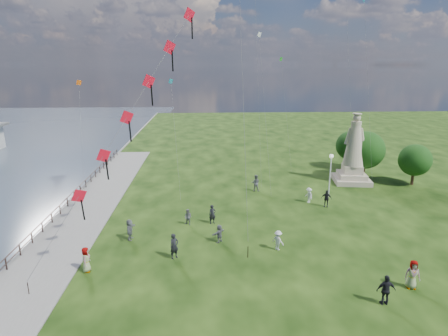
{
  "coord_description": "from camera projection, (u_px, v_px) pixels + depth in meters",
  "views": [
    {
      "loc": [
        -2.56,
        -21.72,
        13.71
      ],
      "look_at": [
        -1.0,
        8.0,
        5.5
      ],
      "focal_mm": 30.0,
      "sensor_mm": 36.0,
      "label": 1
    }
  ],
  "objects": [
    {
      "name": "person_9",
      "position": [
        326.0,
        198.0,
        37.27
      ],
      "size": [
        1.14,
        0.85,
        1.74
      ],
      "primitive_type": "imported",
      "rotation": [
        0.0,
        0.0,
        -0.37
      ],
      "color": "black",
      "rests_on": "ground"
    },
    {
      "name": "waterfront",
      "position": [
        61.0,
        229.0,
        32.59
      ],
      "size": [
        200.0,
        200.0,
        1.51
      ],
      "color": "#2D3944",
      "rests_on": "ground"
    },
    {
      "name": "person_4",
      "position": [
        412.0,
        274.0,
        23.59
      ],
      "size": [
        1.02,
        0.72,
        1.91
      ],
      "primitive_type": "imported",
      "rotation": [
        0.0,
        0.0,
        -0.17
      ],
      "color": "#595960",
      "rests_on": "ground"
    },
    {
      "name": "person_10",
      "position": [
        86.0,
        260.0,
        25.51
      ],
      "size": [
        0.55,
        0.88,
        1.79
      ],
      "primitive_type": "imported",
      "rotation": [
        0.0,
        0.0,
        1.59
      ],
      "color": "#595960",
      "rests_on": "ground"
    },
    {
      "name": "person_1",
      "position": [
        188.0,
        217.0,
        33.07
      ],
      "size": [
        0.83,
        0.73,
        1.45
      ],
      "primitive_type": "imported",
      "rotation": [
        0.0,
        0.0,
        -0.52
      ],
      "color": "#595960",
      "rests_on": "ground"
    },
    {
      "name": "lamppost",
      "position": [
        331.0,
        166.0,
        39.4
      ],
      "size": [
        0.44,
        0.44,
        4.72
      ],
      "color": "silver",
      "rests_on": "ground"
    },
    {
      "name": "tree_row",
      "position": [
        372.0,
        151.0,
        46.54
      ],
      "size": [
        9.02,
        11.23,
        5.99
      ],
      "color": "#382314",
      "rests_on": "ground"
    },
    {
      "name": "person_3",
      "position": [
        386.0,
        290.0,
        21.95
      ],
      "size": [
        1.14,
        0.62,
        1.91
      ],
      "primitive_type": "imported",
      "rotation": [
        0.0,
        0.0,
        3.1
      ],
      "color": "black",
      "rests_on": "ground"
    },
    {
      "name": "small_kites",
      "position": [
        263.0,
        56.0,
        42.34
      ],
      "size": [
        32.5,
        17.48,
        29.47
      ],
      "color": "#17768D",
      "rests_on": "ground"
    },
    {
      "name": "person_0",
      "position": [
        174.0,
        246.0,
        27.28
      ],
      "size": [
        0.83,
        0.78,
        1.91
      ],
      "primitive_type": "imported",
      "rotation": [
        0.0,
        0.0,
        0.63
      ],
      "color": "black",
      "rests_on": "ground"
    },
    {
      "name": "person_8",
      "position": [
        309.0,
        195.0,
        38.41
      ],
      "size": [
        0.88,
        1.15,
        1.59
      ],
      "primitive_type": "imported",
      "rotation": [
        0.0,
        0.0,
        -1.19
      ],
      "color": "silver",
      "rests_on": "ground"
    },
    {
      "name": "person_11",
      "position": [
        219.0,
        233.0,
        29.82
      ],
      "size": [
        1.37,
        1.42,
        1.49
      ],
      "primitive_type": "imported",
      "rotation": [
        0.0,
        0.0,
        3.97
      ],
      "color": "#595960",
      "rests_on": "ground"
    },
    {
      "name": "person_7",
      "position": [
        256.0,
        183.0,
        41.94
      ],
      "size": [
        1.02,
        0.76,
        1.88
      ],
      "primitive_type": "imported",
      "rotation": [
        0.0,
        0.0,
        2.91
      ],
      "color": "#595960",
      "rests_on": "ground"
    },
    {
      "name": "person_6",
      "position": [
        212.0,
        214.0,
        33.31
      ],
      "size": [
        0.73,
        0.6,
        1.73
      ],
      "primitive_type": "imported",
      "rotation": [
        0.0,
        0.0,
        0.33
      ],
      "color": "black",
      "rests_on": "ground"
    },
    {
      "name": "red_kite_train",
      "position": [
        136.0,
        105.0,
        25.82
      ],
      "size": [
        10.4,
        9.35,
        17.81
      ],
      "color": "black",
      "rests_on": "ground"
    },
    {
      "name": "statue",
      "position": [
        353.0,
        157.0,
        44.55
      ],
      "size": [
        4.63,
        4.63,
        8.32
      ],
      "rotation": [
        0.0,
        0.0,
        -0.14
      ],
      "color": "tan",
      "rests_on": "ground"
    },
    {
      "name": "person_5",
      "position": [
        130.0,
        229.0,
        30.22
      ],
      "size": [
        0.84,
        1.68,
        1.75
      ],
      "primitive_type": "imported",
      "rotation": [
        0.0,
        0.0,
        1.49
      ],
      "color": "#595960",
      "rests_on": "ground"
    },
    {
      "name": "person_2",
      "position": [
        278.0,
        240.0,
        28.56
      ],
      "size": [
        1.06,
        1.1,
        1.56
      ],
      "primitive_type": "imported",
      "rotation": [
        0.0,
        0.0,
        2.31
      ],
      "color": "silver",
      "rests_on": "ground"
    }
  ]
}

